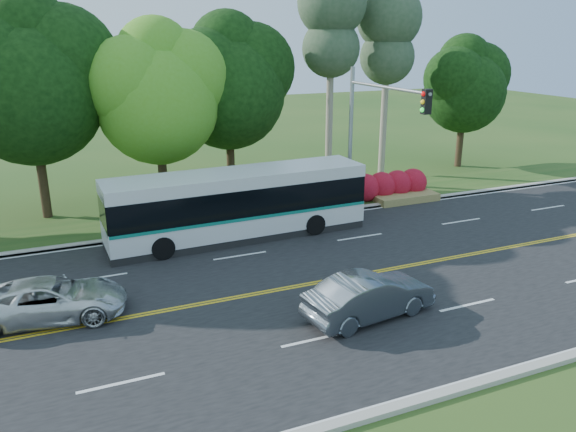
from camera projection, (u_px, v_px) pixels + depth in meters
name	position (u px, v px, depth m)	size (l,w,h in m)	color
ground	(285.00, 289.00, 19.57)	(120.00, 120.00, 0.00)	#284D19
road	(285.00, 289.00, 19.57)	(60.00, 14.00, 0.02)	black
curb_north	(225.00, 225.00, 25.80)	(60.00, 0.30, 0.15)	#ADA89C
curb_south	(402.00, 406.00, 13.29)	(60.00, 0.30, 0.15)	#ADA89C
grass_verge	(214.00, 214.00, 27.43)	(60.00, 4.00, 0.10)	#284D19
lane_markings	(283.00, 289.00, 19.53)	(57.60, 13.82, 0.00)	gold
tree_row	(83.00, 73.00, 26.18)	(44.70, 9.10, 13.84)	black
bougainvillea_hedge	(352.00, 190.00, 29.15)	(9.50, 2.25, 1.50)	#A60D1A
traffic_signal	(372.00, 122.00, 25.26)	(0.42, 6.10, 7.00)	#919499
transit_bus	(238.00, 205.00, 24.04)	(11.26, 2.80, 2.93)	silver
sedan	(369.00, 296.00, 17.41)	(1.49, 4.27, 1.41)	slate
suv	(50.00, 300.00, 17.33)	(2.11, 4.58, 1.27)	silver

